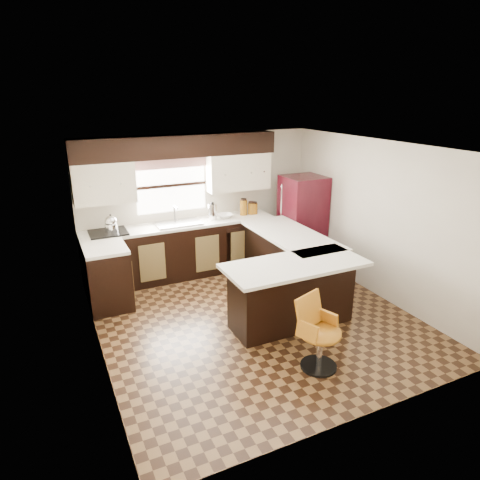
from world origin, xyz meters
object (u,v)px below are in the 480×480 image
peninsula_long (287,263)px  peninsula_return (291,294)px  refrigerator (302,221)px  bar_chair (321,334)px

peninsula_long → peninsula_return: bearing=-118.3°
refrigerator → peninsula_return: bearing=-126.2°
peninsula_return → refrigerator: (1.35, 1.85, 0.37)m
peninsula_return → bar_chair: peninsula_return is taller
peninsula_return → refrigerator: refrigerator is taller
peninsula_return → bar_chair: bearing=-102.8°
refrigerator → peninsula_long: bearing=-133.5°
peninsula_long → refrigerator: (0.83, 0.87, 0.37)m
peninsula_long → refrigerator: bearing=46.5°
peninsula_long → peninsula_return: same height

